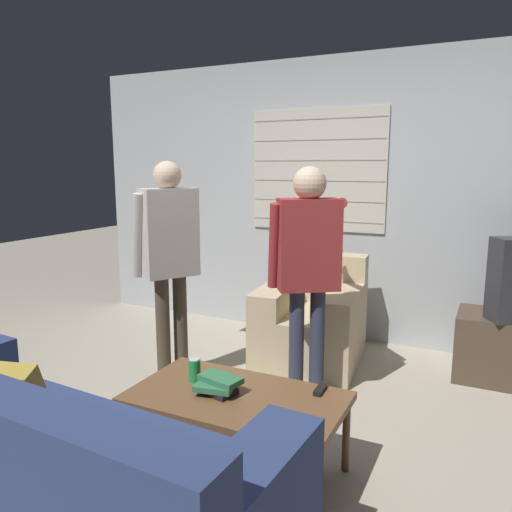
{
  "coord_description": "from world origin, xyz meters",
  "views": [
    {
      "loc": [
        1.31,
        -2.41,
        1.59
      ],
      "look_at": [
        -0.11,
        0.52,
        1.0
      ],
      "focal_mm": 35.0,
      "sensor_mm": 36.0,
      "label": 1
    }
  ],
  "objects_px": {
    "soda_can": "(195,370)",
    "spare_remote": "(320,389)",
    "couch_blue": "(48,476)",
    "person_right_standing": "(308,257)",
    "armchair_beige": "(312,321)",
    "person_left_standing": "(169,247)",
    "coffee_table": "(236,402)",
    "book_stack": "(217,385)"
  },
  "relations": [
    {
      "from": "soda_can",
      "to": "book_stack",
      "type": "bearing_deg",
      "value": -21.01
    },
    {
      "from": "book_stack",
      "to": "spare_remote",
      "type": "relative_size",
      "value": 1.95
    },
    {
      "from": "coffee_table",
      "to": "soda_can",
      "type": "relative_size",
      "value": 8.66
    },
    {
      "from": "armchair_beige",
      "to": "book_stack",
      "type": "bearing_deg",
      "value": 86.85
    },
    {
      "from": "coffee_table",
      "to": "person_left_standing",
      "type": "bearing_deg",
      "value": 141.2
    },
    {
      "from": "book_stack",
      "to": "spare_remote",
      "type": "xyz_separation_m",
      "value": [
        0.47,
        0.24,
        -0.03
      ]
    },
    {
      "from": "spare_remote",
      "to": "person_left_standing",
      "type": "bearing_deg",
      "value": 155.55
    },
    {
      "from": "couch_blue",
      "to": "person_left_standing",
      "type": "bearing_deg",
      "value": 110.31
    },
    {
      "from": "person_right_standing",
      "to": "book_stack",
      "type": "height_order",
      "value": "person_right_standing"
    },
    {
      "from": "book_stack",
      "to": "armchair_beige",
      "type": "bearing_deg",
      "value": 92.65
    },
    {
      "from": "coffee_table",
      "to": "person_left_standing",
      "type": "xyz_separation_m",
      "value": [
        -0.94,
        0.76,
        0.62
      ]
    },
    {
      "from": "couch_blue",
      "to": "soda_can",
      "type": "height_order",
      "value": "couch_blue"
    },
    {
      "from": "person_left_standing",
      "to": "person_right_standing",
      "type": "xyz_separation_m",
      "value": [
        0.98,
        0.17,
        -0.02
      ]
    },
    {
      "from": "person_left_standing",
      "to": "spare_remote",
      "type": "relative_size",
      "value": 12.35
    },
    {
      "from": "couch_blue",
      "to": "armchair_beige",
      "type": "height_order",
      "value": "armchair_beige"
    },
    {
      "from": "person_left_standing",
      "to": "person_right_standing",
      "type": "relative_size",
      "value": 1.02
    },
    {
      "from": "coffee_table",
      "to": "person_right_standing",
      "type": "bearing_deg",
      "value": 87.85
    },
    {
      "from": "person_left_standing",
      "to": "person_right_standing",
      "type": "height_order",
      "value": "person_left_standing"
    },
    {
      "from": "armchair_beige",
      "to": "spare_remote",
      "type": "bearing_deg",
      "value": 105.36
    },
    {
      "from": "couch_blue",
      "to": "person_right_standing",
      "type": "distance_m",
      "value": 1.92
    },
    {
      "from": "coffee_table",
      "to": "book_stack",
      "type": "distance_m",
      "value": 0.13
    },
    {
      "from": "person_left_standing",
      "to": "soda_can",
      "type": "bearing_deg",
      "value": -106.05
    },
    {
      "from": "person_left_standing",
      "to": "soda_can",
      "type": "height_order",
      "value": "person_left_standing"
    },
    {
      "from": "person_left_standing",
      "to": "person_right_standing",
      "type": "distance_m",
      "value": 0.99
    },
    {
      "from": "couch_blue",
      "to": "armchair_beige",
      "type": "relative_size",
      "value": 2.18
    },
    {
      "from": "soda_can",
      "to": "couch_blue",
      "type": "bearing_deg",
      "value": -102.7
    },
    {
      "from": "person_right_standing",
      "to": "coffee_table",
      "type": "bearing_deg",
      "value": -126.18
    },
    {
      "from": "armchair_beige",
      "to": "person_right_standing",
      "type": "distance_m",
      "value": 1.0
    },
    {
      "from": "person_right_standing",
      "to": "spare_remote",
      "type": "relative_size",
      "value": 12.08
    },
    {
      "from": "couch_blue",
      "to": "spare_remote",
      "type": "relative_size",
      "value": 16.12
    },
    {
      "from": "person_right_standing",
      "to": "book_stack",
      "type": "xyz_separation_m",
      "value": [
        -0.14,
        -0.95,
        -0.52
      ]
    },
    {
      "from": "armchair_beige",
      "to": "person_left_standing",
      "type": "distance_m",
      "value": 1.36
    },
    {
      "from": "couch_blue",
      "to": "person_right_standing",
      "type": "bearing_deg",
      "value": 76.88
    },
    {
      "from": "couch_blue",
      "to": "coffee_table",
      "type": "height_order",
      "value": "couch_blue"
    },
    {
      "from": "person_right_standing",
      "to": "person_left_standing",
      "type": "bearing_deg",
      "value": 156.03
    },
    {
      "from": "armchair_beige",
      "to": "soda_can",
      "type": "height_order",
      "value": "armchair_beige"
    },
    {
      "from": "person_right_standing",
      "to": "soda_can",
      "type": "height_order",
      "value": "person_right_standing"
    },
    {
      "from": "couch_blue",
      "to": "armchair_beige",
      "type": "bearing_deg",
      "value": 86.45
    },
    {
      "from": "book_stack",
      "to": "soda_can",
      "type": "bearing_deg",
      "value": 158.99
    },
    {
      "from": "armchair_beige",
      "to": "person_left_standing",
      "type": "xyz_separation_m",
      "value": [
        -0.77,
        -0.89,
        0.69
      ]
    },
    {
      "from": "book_stack",
      "to": "spare_remote",
      "type": "distance_m",
      "value": 0.53
    },
    {
      "from": "soda_can",
      "to": "spare_remote",
      "type": "distance_m",
      "value": 0.68
    }
  ]
}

